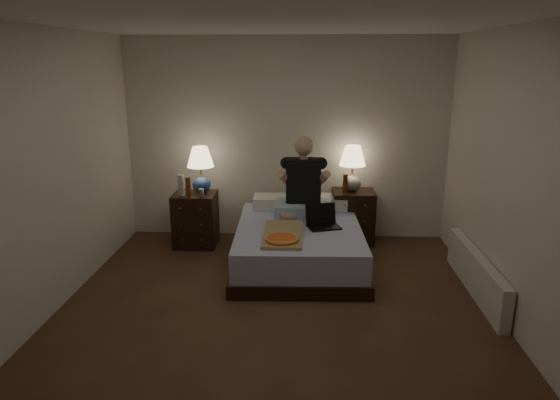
# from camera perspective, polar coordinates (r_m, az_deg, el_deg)

# --- Properties ---
(floor) EXTENTS (4.00, 4.50, 0.00)m
(floor) POSITION_cam_1_polar(r_m,az_deg,el_deg) (4.51, -0.66, -13.61)
(floor) COLOR brown
(floor) RESTS_ON ground
(ceiling) EXTENTS (4.00, 4.50, 0.00)m
(ceiling) POSITION_cam_1_polar(r_m,az_deg,el_deg) (3.94, -0.78, 19.92)
(ceiling) COLOR white
(ceiling) RESTS_ON ground
(wall_back) EXTENTS (4.00, 0.00, 2.50)m
(wall_back) POSITION_cam_1_polar(r_m,az_deg,el_deg) (6.26, 0.69, 6.90)
(wall_back) COLOR silver
(wall_back) RESTS_ON ground
(wall_front) EXTENTS (4.00, 0.00, 2.50)m
(wall_front) POSITION_cam_1_polar(r_m,az_deg,el_deg) (1.95, -5.32, -13.92)
(wall_front) COLOR silver
(wall_front) RESTS_ON ground
(wall_left) EXTENTS (0.00, 4.50, 2.50)m
(wall_left) POSITION_cam_1_polar(r_m,az_deg,el_deg) (4.64, -26.23, 2.12)
(wall_left) COLOR silver
(wall_left) RESTS_ON ground
(wall_right) EXTENTS (0.00, 4.50, 2.50)m
(wall_right) POSITION_cam_1_polar(r_m,az_deg,el_deg) (4.40, 26.29, 1.44)
(wall_right) COLOR silver
(wall_right) RESTS_ON ground
(bed) EXTENTS (1.41, 1.84, 0.45)m
(bed) POSITION_cam_1_polar(r_m,az_deg,el_deg) (5.59, 2.14, -5.12)
(bed) COLOR #5E72BC
(bed) RESTS_ON floor
(nightstand_left) EXTENTS (0.51, 0.46, 0.66)m
(nightstand_left) POSITION_cam_1_polar(r_m,az_deg,el_deg) (6.19, -9.62, -2.20)
(nightstand_left) COLOR black
(nightstand_left) RESTS_ON floor
(nightstand_right) EXTENTS (0.51, 0.46, 0.66)m
(nightstand_right) POSITION_cam_1_polar(r_m,az_deg,el_deg) (6.29, 8.32, -1.85)
(nightstand_right) COLOR black
(nightstand_right) RESTS_ON floor
(lamp_left) EXTENTS (0.38, 0.38, 0.56)m
(lamp_left) POSITION_cam_1_polar(r_m,az_deg,el_deg) (6.08, -9.03, 3.43)
(lamp_left) COLOR #27468F
(lamp_left) RESTS_ON nightstand_left
(lamp_right) EXTENTS (0.33, 0.33, 0.56)m
(lamp_right) POSITION_cam_1_polar(r_m,az_deg,el_deg) (6.13, 8.25, 3.58)
(lamp_right) COLOR gray
(lamp_right) RESTS_ON nightstand_right
(water_bottle) EXTENTS (0.07, 0.07, 0.25)m
(water_bottle) POSITION_cam_1_polar(r_m,az_deg,el_deg) (6.02, -11.24, 1.67)
(water_bottle) COLOR silver
(water_bottle) RESTS_ON nightstand_left
(soda_can) EXTENTS (0.07, 0.07, 0.10)m
(soda_can) POSITION_cam_1_polar(r_m,az_deg,el_deg) (5.92, -8.99, 0.80)
(soda_can) COLOR #A7A8A3
(soda_can) RESTS_ON nightstand_left
(beer_bottle_left) EXTENTS (0.06, 0.06, 0.23)m
(beer_bottle_left) POSITION_cam_1_polar(r_m,az_deg,el_deg) (5.97, -10.46, 1.50)
(beer_bottle_left) COLOR #5B320D
(beer_bottle_left) RESTS_ON nightstand_left
(beer_bottle_right) EXTENTS (0.06, 0.06, 0.23)m
(beer_bottle_right) POSITION_cam_1_polar(r_m,az_deg,el_deg) (6.08, 7.48, 1.90)
(beer_bottle_right) COLOR #5A280C
(beer_bottle_right) RESTS_ON nightstand_right
(person) EXTENTS (0.66, 0.52, 0.93)m
(person) POSITION_cam_1_polar(r_m,az_deg,el_deg) (5.72, 2.71, 2.61)
(person) COLOR black
(person) RESTS_ON bed
(laptop) EXTENTS (0.41, 0.37, 0.24)m
(laptop) POSITION_cam_1_polar(r_m,az_deg,el_deg) (5.42, 5.06, -1.98)
(laptop) COLOR black
(laptop) RESTS_ON bed
(pizza_box) EXTENTS (0.40, 0.76, 0.08)m
(pizza_box) POSITION_cam_1_polar(r_m,az_deg,el_deg) (4.97, 0.21, -4.57)
(pizza_box) COLOR tan
(pizza_box) RESTS_ON bed
(radiator) EXTENTS (0.10, 1.60, 0.40)m
(radiator) POSITION_cam_1_polar(r_m,az_deg,el_deg) (5.27, 21.49, -7.86)
(radiator) COLOR silver
(radiator) RESTS_ON floor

